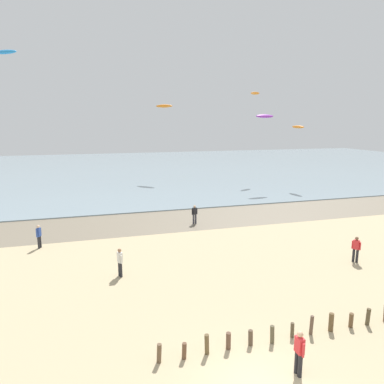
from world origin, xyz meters
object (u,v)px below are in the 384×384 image
(kite_aloft_0, at_px, (265,116))
(kite_aloft_2, at_px, (5,52))
(person_mid_beach, at_px, (299,352))
(person_far_down_beach, at_px, (39,236))
(person_right_flank, at_px, (120,262))
(person_trailing_behind, at_px, (195,214))
(person_nearest_camera, at_px, (356,249))
(kite_aloft_5, at_px, (164,106))
(kite_aloft_1, at_px, (298,127))
(kite_aloft_3, at_px, (255,93))

(kite_aloft_0, relative_size, kite_aloft_2, 0.83)
(person_mid_beach, bearing_deg, person_far_down_beach, 122.18)
(person_right_flank, xyz_separation_m, person_trailing_behind, (7.32, 9.35, 0.00))
(person_right_flank, distance_m, person_far_down_beach, 8.29)
(person_nearest_camera, xyz_separation_m, person_trailing_behind, (-7.45, 11.36, 0.00))
(person_nearest_camera, xyz_separation_m, person_right_flank, (-14.77, 2.01, 0.00))
(person_trailing_behind, relative_size, kite_aloft_5, 0.57)
(person_right_flank, bearing_deg, person_nearest_camera, -7.76)
(kite_aloft_1, xyz_separation_m, kite_aloft_5, (-15.73, 12.43, 3.06))
(person_right_flank, height_order, kite_aloft_5, kite_aloft_5)
(person_right_flank, height_order, kite_aloft_0, kite_aloft_0)
(person_nearest_camera, bearing_deg, person_trailing_behind, 123.24)
(person_far_down_beach, bearing_deg, kite_aloft_5, 62.07)
(kite_aloft_0, height_order, kite_aloft_3, kite_aloft_3)
(person_mid_beach, xyz_separation_m, kite_aloft_1, (20.49, 33.10, 7.34))
(person_trailing_behind, bearing_deg, kite_aloft_1, 36.13)
(person_far_down_beach, distance_m, person_trailing_behind, 12.79)
(person_nearest_camera, distance_m, person_mid_beach, 12.48)
(person_mid_beach, bearing_deg, kite_aloft_5, 84.04)
(person_nearest_camera, distance_m, person_trailing_behind, 13.59)
(person_far_down_beach, bearing_deg, person_mid_beach, -57.82)
(person_far_down_beach, distance_m, kite_aloft_5, 34.22)
(kite_aloft_2, bearing_deg, person_mid_beach, 141.52)
(person_right_flank, height_order, person_far_down_beach, same)
(kite_aloft_5, bearing_deg, person_trailing_behind, -49.84)
(person_nearest_camera, relative_size, person_trailing_behind, 1.00)
(person_trailing_behind, distance_m, kite_aloft_0, 21.48)
(person_nearest_camera, bearing_deg, person_mid_beach, -138.89)
(kite_aloft_3, bearing_deg, kite_aloft_5, -49.47)
(person_right_flank, distance_m, kite_aloft_0, 32.64)
(kite_aloft_5, bearing_deg, kite_aloft_1, 8.02)
(person_far_down_beach, bearing_deg, kite_aloft_3, 40.49)
(person_mid_beach, relative_size, person_right_flank, 1.00)
(kite_aloft_5, bearing_deg, person_far_down_beach, -71.61)
(person_far_down_beach, xyz_separation_m, kite_aloft_1, (31.01, 16.38, 7.34))
(person_far_down_beach, height_order, kite_aloft_3, kite_aloft_3)
(person_nearest_camera, relative_size, kite_aloft_0, 0.65)
(kite_aloft_0, distance_m, kite_aloft_1, 5.00)
(kite_aloft_0, height_order, kite_aloft_5, kite_aloft_5)
(person_mid_beach, relative_size, kite_aloft_3, 0.80)
(person_trailing_behind, bearing_deg, kite_aloft_2, 130.09)
(person_trailing_behind, distance_m, kite_aloft_1, 24.09)
(person_trailing_behind, relative_size, kite_aloft_2, 0.54)
(person_mid_beach, distance_m, kite_aloft_3, 46.22)
(person_nearest_camera, height_order, kite_aloft_0, kite_aloft_0)
(person_nearest_camera, bearing_deg, kite_aloft_2, 127.84)
(kite_aloft_2, xyz_separation_m, kite_aloft_5, (20.67, 4.73, -6.00))
(person_far_down_beach, distance_m, kite_aloft_0, 32.37)
(person_right_flank, distance_m, kite_aloft_3, 40.32)
(kite_aloft_0, bearing_deg, kite_aloft_5, -53.57)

